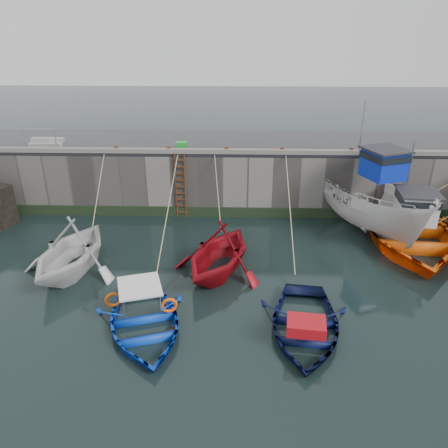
{
  "coord_description": "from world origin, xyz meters",
  "views": [
    {
      "loc": [
        0.67,
        -9.77,
        8.65
      ],
      "look_at": [
        0.19,
        6.48,
        1.2
      ],
      "focal_mm": 35.0,
      "sensor_mm": 36.0,
      "label": 1
    }
  ],
  "objects_px": {
    "boat_near_navy": "(304,331)",
    "bollard_e": "(351,151)",
    "fish_crate": "(181,145)",
    "boat_far_orange": "(407,230)",
    "bollard_b": "(169,149)",
    "boat_near_white": "(74,271)",
    "ladder": "(180,186)",
    "bollard_d": "(282,150)",
    "boat_near_blue": "(144,328)",
    "boat_far_white": "(369,203)",
    "boat_near_blacktrim": "(219,272)",
    "bollard_a": "(117,149)",
    "bollard_c": "(227,150)"
  },
  "relations": [
    {
      "from": "boat_near_navy",
      "to": "bollard_e",
      "type": "bearing_deg",
      "value": 77.42
    },
    {
      "from": "fish_crate",
      "to": "boat_far_orange",
      "type": "bearing_deg",
      "value": -26.25
    },
    {
      "from": "bollard_b",
      "to": "boat_far_orange",
      "type": "bearing_deg",
      "value": -14.09
    },
    {
      "from": "bollard_e",
      "to": "bollard_b",
      "type": "bearing_deg",
      "value": 180.0
    },
    {
      "from": "boat_near_white",
      "to": "bollard_b",
      "type": "height_order",
      "value": "bollard_b"
    },
    {
      "from": "ladder",
      "to": "boat_near_navy",
      "type": "distance_m",
      "value": 10.06
    },
    {
      "from": "boat_near_navy",
      "to": "boat_far_orange",
      "type": "relative_size",
      "value": 0.54
    },
    {
      "from": "boat_near_white",
      "to": "fish_crate",
      "type": "relative_size",
      "value": 8.32
    },
    {
      "from": "fish_crate",
      "to": "bollard_d",
      "type": "distance_m",
      "value": 4.9
    },
    {
      "from": "boat_near_blue",
      "to": "boat_far_white",
      "type": "height_order",
      "value": "boat_far_white"
    },
    {
      "from": "boat_near_blacktrim",
      "to": "bollard_e",
      "type": "xyz_separation_m",
      "value": [
        5.96,
        5.56,
        3.3
      ]
    },
    {
      "from": "boat_near_blacktrim",
      "to": "boat_near_navy",
      "type": "xyz_separation_m",
      "value": [
        2.78,
        -3.47,
        0.0
      ]
    },
    {
      "from": "ladder",
      "to": "boat_far_orange",
      "type": "distance_m",
      "value": 10.44
    },
    {
      "from": "boat_near_navy",
      "to": "fish_crate",
      "type": "height_order",
      "value": "fish_crate"
    },
    {
      "from": "boat_near_blacktrim",
      "to": "bollard_d",
      "type": "xyz_separation_m",
      "value": [
        2.76,
        5.56,
        3.3
      ]
    },
    {
      "from": "bollard_e",
      "to": "bollard_a",
      "type": "bearing_deg",
      "value": 180.0
    },
    {
      "from": "boat_near_blue",
      "to": "fish_crate",
      "type": "bearing_deg",
      "value": 72.03
    },
    {
      "from": "boat_near_blue",
      "to": "bollard_c",
      "type": "height_order",
      "value": "bollard_c"
    },
    {
      "from": "bollard_a",
      "to": "bollard_d",
      "type": "relative_size",
      "value": 1.0
    },
    {
      "from": "boat_near_white",
      "to": "bollard_b",
      "type": "relative_size",
      "value": 16.39
    },
    {
      "from": "boat_far_white",
      "to": "bollard_a",
      "type": "relative_size",
      "value": 29.38
    },
    {
      "from": "boat_near_blacktrim",
      "to": "boat_far_white",
      "type": "bearing_deg",
      "value": 53.72
    },
    {
      "from": "bollard_b",
      "to": "bollard_c",
      "type": "distance_m",
      "value": 2.7
    },
    {
      "from": "fish_crate",
      "to": "bollard_e",
      "type": "xyz_separation_m",
      "value": [
        8.02,
        -0.85,
        -0.01
      ]
    },
    {
      "from": "boat_near_navy",
      "to": "bollard_c",
      "type": "distance_m",
      "value": 9.96
    },
    {
      "from": "ladder",
      "to": "boat_near_blue",
      "type": "distance_m",
      "value": 8.84
    },
    {
      "from": "bollard_c",
      "to": "bollard_b",
      "type": "bearing_deg",
      "value": 180.0
    },
    {
      "from": "ladder",
      "to": "boat_near_blue",
      "type": "xyz_separation_m",
      "value": [
        -0.16,
        -8.7,
        -1.59
      ]
    },
    {
      "from": "boat_near_navy",
      "to": "boat_far_orange",
      "type": "xyz_separation_m",
      "value": [
        5.3,
        6.36,
        0.51
      ]
    },
    {
      "from": "bollard_c",
      "to": "bollard_d",
      "type": "distance_m",
      "value": 2.6
    },
    {
      "from": "boat_near_blue",
      "to": "bollard_a",
      "type": "xyz_separation_m",
      "value": [
        -2.84,
        9.03,
        3.3
      ]
    },
    {
      "from": "boat_near_white",
      "to": "boat_near_blue",
      "type": "relative_size",
      "value": 1.01
    },
    {
      "from": "boat_far_white",
      "to": "fish_crate",
      "type": "xyz_separation_m",
      "value": [
        -8.77,
        2.17,
        2.06
      ]
    },
    {
      "from": "boat_far_white",
      "to": "bollard_d",
      "type": "height_order",
      "value": "boat_far_white"
    },
    {
      "from": "ladder",
      "to": "boat_near_blacktrim",
      "type": "bearing_deg",
      "value": -68.64
    },
    {
      "from": "boat_near_navy",
      "to": "bollard_a",
      "type": "height_order",
      "value": "bollard_a"
    },
    {
      "from": "bollard_b",
      "to": "bollard_c",
      "type": "relative_size",
      "value": 1.0
    },
    {
      "from": "boat_near_blue",
      "to": "boat_near_navy",
      "type": "bearing_deg",
      "value": -17.1
    },
    {
      "from": "ladder",
      "to": "bollard_d",
      "type": "relative_size",
      "value": 11.43
    },
    {
      "from": "boat_near_white",
      "to": "boat_near_blue",
      "type": "bearing_deg",
      "value": -34.55
    },
    {
      "from": "ladder",
      "to": "boat_near_white",
      "type": "relative_size",
      "value": 0.7
    },
    {
      "from": "ladder",
      "to": "bollard_c",
      "type": "relative_size",
      "value": 11.43
    },
    {
      "from": "boat_far_white",
      "to": "boat_near_blacktrim",
      "type": "bearing_deg",
      "value": -168.84
    },
    {
      "from": "ladder",
      "to": "bollard_a",
      "type": "height_order",
      "value": "bollard_a"
    },
    {
      "from": "bollard_a",
      "to": "bollard_c",
      "type": "height_order",
      "value": "same"
    },
    {
      "from": "boat_near_blue",
      "to": "boat_far_white",
      "type": "xyz_separation_m",
      "value": [
        8.9,
        7.71,
        1.24
      ]
    },
    {
      "from": "fish_crate",
      "to": "boat_near_blacktrim",
      "type": "bearing_deg",
      "value": -79.29
    },
    {
      "from": "ladder",
      "to": "bollard_c",
      "type": "distance_m",
      "value": 2.81
    },
    {
      "from": "boat_near_white",
      "to": "bollard_e",
      "type": "bearing_deg",
      "value": 36.3
    },
    {
      "from": "boat_near_blacktrim",
      "to": "bollard_a",
      "type": "relative_size",
      "value": 15.56
    }
  ]
}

